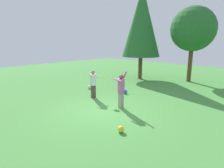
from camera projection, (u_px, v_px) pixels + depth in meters
name	position (u px, v px, depth m)	size (l,w,h in m)	color
ground_plane	(104.00, 111.00, 9.21)	(40.00, 40.00, 0.00)	#4C9342
person_thrower	(121.00, 88.00, 9.36)	(0.59, 0.56, 1.86)	gray
person_catcher	(93.00, 82.00, 11.07)	(0.60, 0.54, 1.60)	#4C382D
frisbee	(104.00, 77.00, 10.48)	(0.34, 0.35, 0.15)	yellow
ball_blue	(125.00, 92.00, 12.09)	(0.26, 0.26, 0.26)	blue
ball_white	(89.00, 87.00, 13.33)	(0.26, 0.26, 0.26)	white
ball_yellow	(121.00, 129.00, 7.00)	(0.25, 0.25, 0.25)	yellow
tree_center	(193.00, 29.00, 14.82)	(3.42, 3.42, 5.84)	brown
tree_left	(142.00, 22.00, 15.85)	(3.17, 3.17, 7.57)	brown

